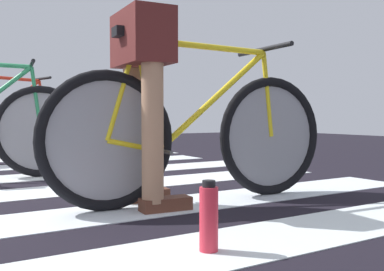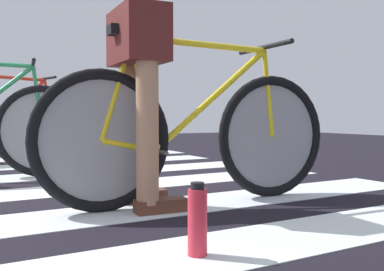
# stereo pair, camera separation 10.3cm
# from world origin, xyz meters

# --- Properties ---
(bicycle_1_of_4) EXTENTS (1.73, 0.52, 0.93)m
(bicycle_1_of_4) POSITION_xyz_m (1.18, -1.03, 0.41)
(bicycle_1_of_4) COLOR black
(bicycle_1_of_4) RESTS_ON ground
(cyclist_1_of_4) EXTENTS (0.34, 0.43, 1.02)m
(cyclist_1_of_4) POSITION_xyz_m (0.87, -1.00, 0.68)
(cyclist_1_of_4) COLOR #A87A5B
(cyclist_1_of_4) RESTS_ON ground
(water_bottle) EXTENTS (0.07, 0.07, 0.26)m
(water_bottle) POSITION_xyz_m (0.73, -1.82, 0.14)
(water_bottle) COLOR red
(water_bottle) RESTS_ON ground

